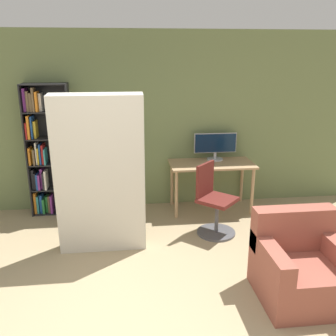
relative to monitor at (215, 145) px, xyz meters
name	(u,v)px	position (x,y,z in m)	size (l,w,h in m)	color
wall_back	(118,122)	(-1.49, 0.17, 0.36)	(8.00, 0.06, 2.70)	#6B7A4C
desk	(211,169)	(-0.09, -0.18, -0.34)	(1.28, 0.64, 0.75)	tan
monitor	(215,145)	(0.00, 0.00, 0.00)	(0.67, 0.25, 0.42)	#B7B7BC
office_chair	(214,205)	(-0.24, -0.98, -0.59)	(0.62, 0.62, 0.97)	#4C4C51
bookshelf	(45,153)	(-2.58, 0.01, -0.05)	(0.64, 0.31, 1.95)	black
mattress_near	(101,176)	(-1.70, -1.27, -0.02)	(1.05, 0.35, 1.94)	beige
armchair	(301,267)	(0.30, -2.44, -0.67)	(0.85, 0.80, 0.85)	#934C3D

